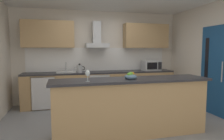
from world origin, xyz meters
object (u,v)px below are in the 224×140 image
(sink, at_px, (66,72))
(kettle, at_px, (80,69))
(microwave, at_px, (151,65))
(oven, at_px, (98,88))
(refrigerator, at_px, (44,91))
(range_hood, at_px, (97,40))
(wine_glass, at_px, (88,74))
(fruit_bowl, at_px, (131,76))

(sink, height_order, kettle, sink)
(microwave, height_order, sink, microwave)
(oven, height_order, refrigerator, oven)
(kettle, bearing_deg, range_hood, 18.17)
(kettle, height_order, range_hood, range_hood)
(oven, bearing_deg, sink, 179.26)
(range_hood, relative_size, wine_glass, 4.05)
(sink, xyz_separation_m, kettle, (0.35, -0.04, 0.08))
(microwave, bearing_deg, kettle, -179.84)
(range_hood, height_order, wine_glass, range_hood)
(kettle, bearing_deg, sink, 172.75)
(oven, distance_m, wine_glass, 2.46)
(wine_glass, xyz_separation_m, fruit_bowl, (0.75, 0.09, -0.08))
(microwave, relative_size, wine_glass, 2.81)
(microwave, xyz_separation_m, range_hood, (-1.59, 0.16, 0.74))
(oven, height_order, range_hood, range_hood)
(oven, distance_m, range_hood, 1.33)
(microwave, bearing_deg, wine_glass, -133.62)
(kettle, xyz_separation_m, wine_glass, (-0.08, -2.26, 0.12))
(oven, relative_size, fruit_bowl, 3.64)
(oven, height_order, wine_glass, wine_glass)
(refrigerator, height_order, kettle, kettle)
(microwave, distance_m, sink, 2.44)
(kettle, distance_m, wine_glass, 2.27)
(refrigerator, relative_size, sink, 1.70)
(refrigerator, height_order, range_hood, range_hood)
(microwave, height_order, fruit_bowl, microwave)
(kettle, height_order, fruit_bowl, kettle)
(fruit_bowl, bearing_deg, kettle, 107.20)
(range_hood, bearing_deg, kettle, -161.83)
(refrigerator, height_order, wine_glass, wine_glass)
(microwave, relative_size, range_hood, 0.69)
(range_hood, relative_size, fruit_bowl, 3.27)
(sink, relative_size, range_hood, 0.69)
(refrigerator, height_order, microwave, microwave)
(oven, bearing_deg, range_hood, 90.00)
(range_hood, bearing_deg, sink, -172.05)
(microwave, relative_size, fruit_bowl, 2.27)
(sink, distance_m, kettle, 0.36)
(oven, relative_size, microwave, 1.60)
(refrigerator, relative_size, wine_glass, 4.78)
(oven, distance_m, refrigerator, 1.42)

